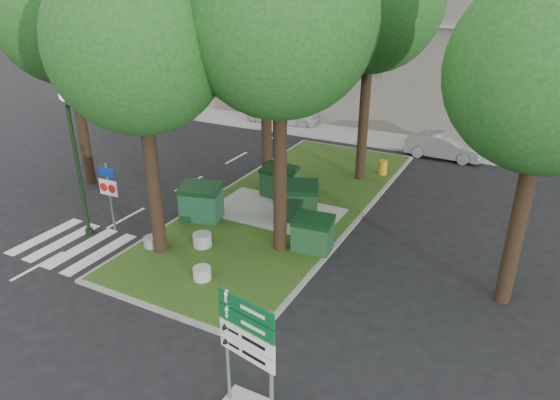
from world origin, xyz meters
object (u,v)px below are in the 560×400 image
Objects in this scene: tree_street_left at (64,2)px; car_white at (284,112)px; litter_bin at (383,167)px; tree_median_near_left at (140,25)px; tree_street_right at (560,50)px; dumpster_d at (313,233)px; traffic_sign_pole at (109,189)px; dumpster_a at (201,202)px; street_lamp at (74,147)px; tree_median_mid at (268,22)px; dumpster_c at (297,201)px; car_silver at (444,146)px; bollard_mid at (202,240)px; bollard_left at (151,242)px; dumpster_b at (279,182)px; directional_sign at (248,340)px; bollard_right at (202,273)px.

tree_street_left reaches higher than car_white.
car_white reaches higher than litter_bin.
tree_median_near_left is 13.21m from litter_bin.
tree_street_right is 8.74m from dumpster_d.
traffic_sign_pole is at bearing 170.62° from tree_median_near_left.
dumpster_a is 0.33× the size of street_lamp.
tree_median_mid is 5.33× the size of dumpster_c.
car_silver is at bearing -108.79° from car_white.
dumpster_d is 3.78m from bollard_mid.
dumpster_c is at bearing 51.52° from bollard_left.
dumpster_b is 5.07m from bollard_mid.
car_silver is (0.25, 18.94, -1.38)m from directional_sign.
street_lamp is (-4.34, -1.00, 2.96)m from bollard_mid.
dumpster_a is (-0.30, 2.60, -6.52)m from tree_median_near_left.
tree_median_near_left reaches higher than dumpster_b.
dumpster_a is at bearing -7.63° from tree_street_left.
tree_median_near_left is at bearing -11.30° from traffic_sign_pole.
bollard_right is 0.86× the size of bollard_mid.
dumpster_a reaches higher than bollard_right.
tree_street_right is 13.15m from bollard_left.
dumpster_a is 4.82m from street_lamp.
tree_street_right is at bearing 69.32° from directional_sign.
traffic_sign_pole is at bearing -125.42° from litter_bin.
tree_street_left is at bearing 154.71° from bollard_right.
tree_median_near_left reaches higher than dumpster_d.
bollard_left is 4.12m from street_lamp.
street_lamp is (3.64, -3.65, -4.34)m from tree_street_left.
tree_median_near_left is 8.91m from dumpster_b.
bollard_left is 15.97m from car_silver.
tree_median_near_left is at bearing -147.99° from dumpster_c.
dumpster_a is at bearing 179.45° from tree_street_right.
tree_median_near_left is 7.40× the size of dumpster_d.
traffic_sign_pole is 0.57× the size of car_white.
dumpster_b reaches higher than bollard_mid.
litter_bin is (11.41, 6.89, -7.20)m from tree_street_left.
tree_street_left is 2.86× the size of car_silver.
dumpster_b is (-9.20, 3.38, -6.22)m from tree_street_right.
tree_median_near_left is 9.29m from directional_sign.
directional_sign reaches higher than dumpster_b.
dumpster_a is at bearing -172.55° from car_white.
tree_median_mid reaches higher than dumpster_c.
tree_median_mid is 6.96m from dumpster_c.
directional_sign is at bearing -31.57° from traffic_sign_pole.
car_white reaches higher than car_silver.
tree_street_left is at bearing 160.61° from dumpster_c.
dumpster_b reaches higher than car_silver.
dumpster_a is 1.23× the size of dumpster_d.
directional_sign reaches higher than litter_bin.
directional_sign is (1.70, -14.95, 1.56)m from litter_bin.
dumpster_c reaches higher than bollard_right.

